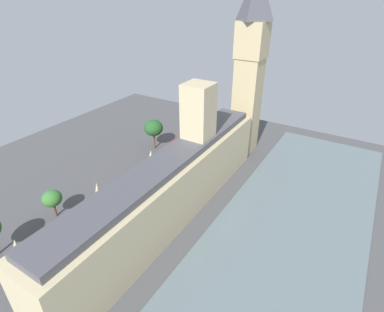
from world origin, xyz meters
The scene contains 14 objects.
ground_plane centered at (0.00, 0.00, 0.00)m, with size 144.13×144.13×0.00m, color #4C4C4F.
river_thames centered at (-29.27, 0.00, 0.12)m, with size 33.52×129.71×0.25m, color slate.
parliament_building centered at (-1.99, -1.32, 8.77)m, with size 11.14×74.13×30.42m.
clock_tower centered at (-2.96, -43.41, 29.40)m, with size 8.67×8.67×56.80m.
double_decker_bus_by_river_gate centered at (14.93, -24.73, 2.63)m, with size 2.97×10.59×4.75m.
car_blue_far_end centered at (13.26, -12.40, 0.89)m, with size 1.99×4.55×1.74m.
car_silver_opposite_hall centered at (15.53, -4.79, 0.89)m, with size 2.02×4.40×1.74m.
car_dark_green_midblock centered at (12.35, 0.75, 0.89)m, with size 2.25×4.22×1.74m.
car_black_near_tower centered at (13.32, 8.96, 0.89)m, with size 2.08×4.27×1.74m.
double_decker_bus_corner centered at (11.80, 22.41, 2.63)m, with size 2.69×10.51×4.75m.
pedestrian_leading centered at (5.89, -6.35, 0.70)m, with size 0.62×0.66×1.56m.
pedestrian_kerbside centered at (5.54, 1.36, 0.74)m, with size 0.67×0.60×1.65m.
plane_tree_under_trees centered at (23.79, -26.96, 7.84)m, with size 6.56×6.56×10.66m.
plane_tree_trailing centered at (22.38, 15.32, 5.38)m, with size 4.77×4.77×7.45m.
Camera 1 is at (-37.77, 48.28, 50.43)m, focal length 28.41 mm.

